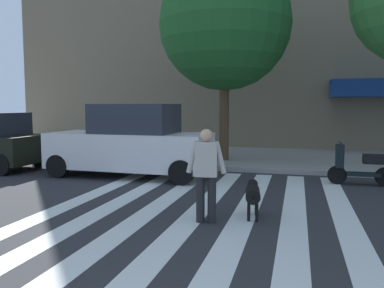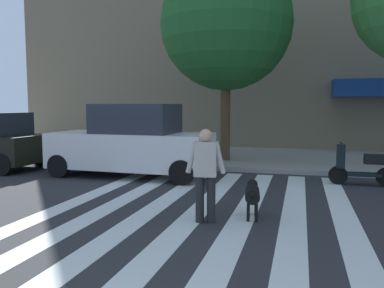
{
  "view_description": "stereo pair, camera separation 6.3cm",
  "coord_description": "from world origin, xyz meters",
  "views": [
    {
      "loc": [
        1.14,
        -0.72,
        2.03
      ],
      "look_at": [
        -1.0,
        7.2,
        1.24
      ],
      "focal_mm": 36.88,
      "sensor_mm": 36.0,
      "label": 1
    },
    {
      "loc": [
        1.2,
        -0.7,
        2.03
      ],
      "look_at": [
        -1.0,
        7.2,
        1.24
      ],
      "focal_mm": 36.88,
      "sensor_mm": 36.0,
      "label": 2
    }
  ],
  "objects": [
    {
      "name": "crosswalk_stripes",
      "position": [
        -0.69,
        5.62,
        0.0
      ],
      "size": [
        5.85,
        10.65,
        0.01
      ],
      "color": "silver",
      "rests_on": "ground_plane"
    },
    {
      "name": "sidewalk_far",
      "position": [
        0.0,
        14.25,
        0.07
      ],
      "size": [
        80.0,
        6.0,
        0.15
      ],
      "primitive_type": "cube",
      "color": "gray",
      "rests_on": "ground_plane"
    },
    {
      "name": "dog_on_leash",
      "position": [
        0.37,
        6.39,
        0.44
      ],
      "size": [
        0.33,
        1.02,
        0.65
      ],
      "color": "black",
      "rests_on": "ground_plane"
    },
    {
      "name": "parked_scooter",
      "position": [
        2.72,
        10.06,
        0.48
      ],
      "size": [
        1.63,
        0.5,
        1.11
      ],
      "color": "black",
      "rests_on": "ground_plane"
    },
    {
      "name": "ground_plane",
      "position": [
        0.0,
        5.62,
        0.0
      ],
      "size": [
        160.0,
        160.0,
        0.0
      ],
      "primitive_type": "plane",
      "color": "#2B2B2D"
    },
    {
      "name": "pedestrian_dog_walker",
      "position": [
        -0.38,
        5.86,
        0.93
      ],
      "size": [
        0.71,
        0.29,
        1.64
      ],
      "color": "black",
      "rests_on": "ground_plane"
    },
    {
      "name": "parked_car_behind_first",
      "position": [
        -3.51,
        9.76,
        0.97
      ],
      "size": [
        4.71,
        1.99,
        2.09
      ],
      "color": "silver",
      "rests_on": "ground_plane"
    },
    {
      "name": "street_tree_nearest",
      "position": [
        -1.36,
        12.82,
        4.8
      ],
      "size": [
        4.49,
        4.49,
        6.91
      ],
      "color": "#4C3823",
      "rests_on": "sidewalk_far"
    }
  ]
}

